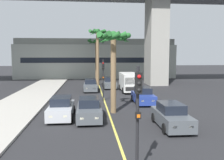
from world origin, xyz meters
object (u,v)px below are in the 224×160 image
(car_queue_fourth, at_px, (171,116))
(delivery_van, at_px, (129,82))
(car_queue_third, at_px, (89,110))
(car_queue_front, at_px, (61,108))
(car_queue_sixth, at_px, (143,96))
(car_queue_fifth, at_px, (91,86))
(traffic_light_median_far, at_px, (103,74))
(palm_tree_far_median, at_px, (97,48))
(car_queue_second, at_px, (109,83))
(traffic_light_median_near, at_px, (138,107))
(palm_tree_near_median, at_px, (98,41))
(palm_tree_mid_median, at_px, (113,48))

(car_queue_fourth, distance_m, delivery_van, 15.32)
(delivery_van, bearing_deg, car_queue_third, -111.51)
(car_queue_front, bearing_deg, car_queue_third, -17.74)
(car_queue_front, height_order, car_queue_fourth, same)
(car_queue_fourth, bearing_deg, car_queue_sixth, 90.43)
(car_queue_fifth, height_order, traffic_light_median_far, traffic_light_median_far)
(car_queue_front, relative_size, palm_tree_far_median, 0.54)
(car_queue_sixth, relative_size, traffic_light_median_far, 0.98)
(car_queue_second, distance_m, car_queue_fourth, 19.13)
(palm_tree_far_median, bearing_deg, car_queue_third, -93.10)
(palm_tree_far_median, bearing_deg, traffic_light_median_near, -89.45)
(car_queue_third, xyz_separation_m, traffic_light_median_far, (1.44, 7.12, 1.99))
(car_queue_third, bearing_deg, traffic_light_median_far, 78.58)
(car_queue_front, height_order, car_queue_second, same)
(palm_tree_near_median, distance_m, palm_tree_far_median, 6.84)
(car_queue_second, bearing_deg, car_queue_fourth, -82.86)
(car_queue_sixth, relative_size, palm_tree_near_median, 0.48)
(delivery_van, height_order, traffic_light_median_far, traffic_light_median_far)
(car_queue_fifth, height_order, traffic_light_median_near, traffic_light_median_near)
(traffic_light_median_near, bearing_deg, car_queue_front, 112.85)
(traffic_light_median_far, distance_m, palm_tree_near_median, 13.47)
(traffic_light_median_near, bearing_deg, palm_tree_near_median, 90.82)
(car_queue_front, height_order, delivery_van, delivery_van)
(car_queue_sixth, xyz_separation_m, traffic_light_median_near, (-3.39, -13.86, 1.99))
(palm_tree_far_median, bearing_deg, car_queue_sixth, -80.07)
(car_queue_third, distance_m, car_queue_fourth, 5.75)
(car_queue_third, distance_m, car_queue_fifth, 13.93)
(car_queue_third, distance_m, delivery_van, 13.91)
(car_queue_front, height_order, palm_tree_far_median, palm_tree_far_median)
(car_queue_third, distance_m, car_queue_sixth, 7.49)
(car_queue_sixth, bearing_deg, car_queue_fifth, 120.30)
(car_queue_fifth, relative_size, palm_tree_mid_median, 0.63)
(car_queue_front, bearing_deg, car_queue_sixth, 33.37)
(car_queue_fourth, relative_size, traffic_light_median_near, 0.98)
(car_queue_front, relative_size, car_queue_sixth, 0.99)
(palm_tree_near_median, height_order, palm_tree_mid_median, palm_tree_near_median)
(car_queue_front, bearing_deg, traffic_light_median_near, -67.15)
(car_queue_sixth, xyz_separation_m, palm_tree_near_median, (-3.80, 14.53, 6.10))
(traffic_light_median_near, height_order, palm_tree_far_median, palm_tree_far_median)
(car_queue_second, bearing_deg, car_queue_third, -99.78)
(car_queue_front, distance_m, car_queue_fourth, 7.89)
(delivery_van, relative_size, palm_tree_far_median, 0.69)
(palm_tree_near_median, xyz_separation_m, palm_tree_mid_median, (0.57, -18.06, -1.62))
(palm_tree_near_median, relative_size, palm_tree_far_median, 1.13)
(car_queue_front, xyz_separation_m, car_queue_sixth, (7.23, 4.76, 0.00))
(car_queue_second, distance_m, traffic_light_median_near, 25.14)
(delivery_van, height_order, traffic_light_median_near, traffic_light_median_near)
(palm_tree_mid_median, bearing_deg, car_queue_fourth, -52.36)
(palm_tree_far_median, bearing_deg, car_queue_second, -82.05)
(palm_tree_near_median, height_order, palm_tree_far_median, palm_tree_near_median)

